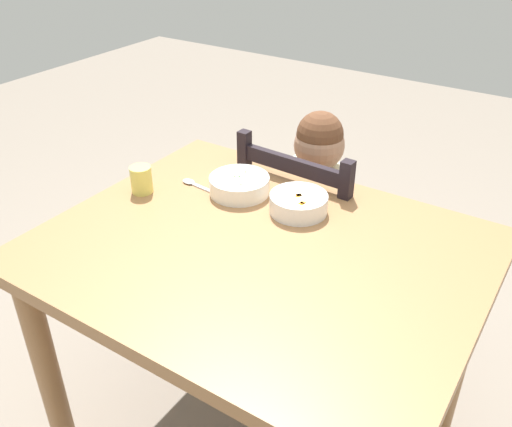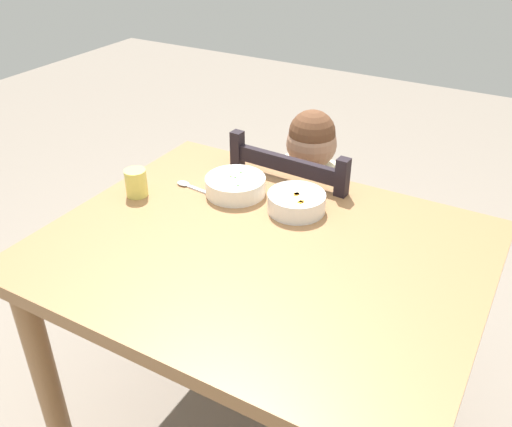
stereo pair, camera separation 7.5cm
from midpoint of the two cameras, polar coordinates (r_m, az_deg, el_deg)
dining_table at (r=1.52m, az=-0.90°, el=-7.08°), size 1.13×0.91×0.78m
dining_chair at (r=2.05m, az=3.83°, el=-3.23°), size 0.44×0.44×0.90m
child_figure at (r=1.94m, az=3.98°, el=1.22°), size 0.32×0.31×0.96m
bowl_of_peas at (r=1.68m, az=-3.41°, el=2.93°), size 0.18×0.18×0.06m
bowl_of_carrots at (r=1.59m, az=2.87°, el=1.20°), size 0.17×0.17×0.06m
spoon at (r=1.74m, az=-8.22°, el=2.87°), size 0.14×0.04×0.01m
drinking_cup at (r=1.71m, az=-13.48°, el=3.08°), size 0.07×0.07×0.08m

